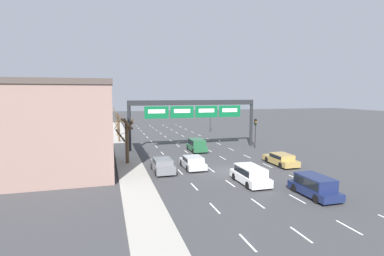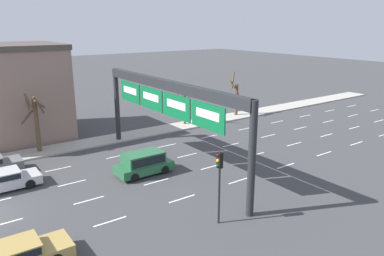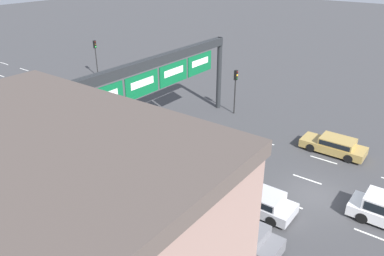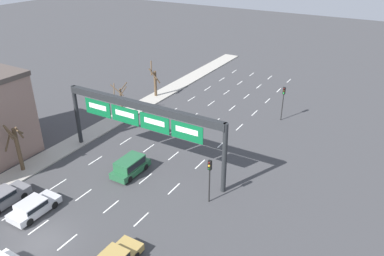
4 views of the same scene
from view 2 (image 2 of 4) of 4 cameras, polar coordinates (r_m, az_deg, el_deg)
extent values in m
cube|color=white|center=(31.20, -19.71, -5.90)|extent=(0.12, 2.00, 0.01)
cube|color=white|center=(32.74, -11.31, -4.25)|extent=(0.12, 2.00, 0.01)
cube|color=white|center=(34.93, -3.83, -2.69)|extent=(0.12, 2.00, 0.01)
cube|color=white|center=(37.67, 2.64, -1.31)|extent=(0.12, 2.00, 0.01)
cube|color=white|center=(40.83, 8.17, -0.11)|extent=(0.12, 2.00, 0.01)
cube|color=white|center=(44.34, 12.86, 0.91)|extent=(0.12, 2.00, 0.01)
cube|color=white|center=(48.11, 16.85, 1.78)|extent=(0.12, 2.00, 0.01)
cube|color=white|center=(52.08, 20.24, 2.50)|extent=(0.12, 2.00, 0.01)
cube|color=white|center=(56.22, 23.15, 3.12)|extent=(0.12, 2.00, 0.01)
cube|color=white|center=(28.24, -17.80, -8.00)|extent=(0.12, 2.00, 0.01)
cube|color=white|center=(29.94, -8.66, -6.04)|extent=(0.12, 2.00, 0.01)
cube|color=white|center=(32.32, -0.74, -4.20)|extent=(0.12, 2.00, 0.01)
cube|color=white|center=(35.26, 5.95, -2.57)|extent=(0.12, 2.00, 0.01)
cube|color=white|center=(38.62, 11.53, -1.18)|extent=(0.12, 2.00, 0.01)
cube|color=white|center=(42.31, 16.18, -0.02)|extent=(0.12, 2.00, 0.01)
cube|color=white|center=(46.24, 20.05, 0.95)|extent=(0.12, 2.00, 0.01)
cube|color=white|center=(50.37, 23.31, 1.76)|extent=(0.12, 2.00, 0.01)
cube|color=white|center=(54.64, 26.07, 2.45)|extent=(0.12, 2.00, 0.01)
cube|color=white|center=(24.40, -26.73, -12.87)|extent=(0.12, 2.00, 0.01)
cube|color=white|center=(25.37, -15.42, -10.57)|extent=(0.12, 2.00, 0.01)
cube|color=white|center=(27.24, -5.45, -8.17)|extent=(0.12, 2.00, 0.01)
cube|color=white|center=(29.84, 2.91, -5.94)|extent=(0.12, 2.00, 0.01)
cube|color=white|center=(33.00, 9.74, -4.00)|extent=(0.12, 2.00, 0.01)
cube|color=white|center=(36.57, 15.30, -2.38)|extent=(0.12, 2.00, 0.01)
cube|color=white|center=(40.45, 19.81, -1.05)|extent=(0.12, 2.00, 0.01)
cube|color=white|center=(44.55, 23.52, 0.06)|extent=(0.12, 2.00, 0.01)
cube|color=white|center=(48.81, 26.58, 0.97)|extent=(0.12, 2.00, 0.01)
cube|color=white|center=(21.52, -25.20, -16.63)|extent=(0.12, 2.00, 0.01)
cube|color=white|center=(22.62, -12.38, -13.75)|extent=(0.12, 2.00, 0.01)
cube|color=white|center=(24.70, -1.52, -10.72)|extent=(0.12, 2.00, 0.01)
cube|color=white|center=(27.54, 7.21, -7.95)|extent=(0.12, 2.00, 0.01)
cube|color=white|center=(30.93, 14.08, -5.62)|extent=(0.12, 2.00, 0.01)
cube|color=white|center=(34.72, 19.49, -3.71)|extent=(0.12, 2.00, 0.01)
cube|color=white|center=(38.78, 23.78, -2.16)|extent=(0.12, 2.00, 0.01)
cube|color=white|center=(43.04, 27.24, -0.90)|extent=(0.12, 2.00, 0.01)
cylinder|color=#232628|center=(36.21, -11.35, 3.39)|extent=(0.46, 0.46, 6.96)
cylinder|color=#232628|center=(21.61, 9.11, -4.84)|extent=(0.46, 0.46, 6.96)
cube|color=#232628|center=(27.75, -3.85, 6.57)|extent=(18.10, 0.60, 0.70)
cube|color=#0C6033|center=(32.45, -9.36, 5.41)|extent=(3.33, 0.08, 1.67)
cube|color=white|center=(32.40, -9.44, 5.67)|extent=(2.33, 0.02, 0.54)
cube|color=#0C6033|center=(29.33, -6.23, 4.45)|extent=(3.33, 0.08, 1.67)
cube|color=white|center=(29.28, -6.31, 4.73)|extent=(2.33, 0.02, 0.54)
cube|color=#0C6033|center=(26.33, -2.37, 3.25)|extent=(3.33, 0.08, 1.67)
cube|color=white|center=(26.27, -2.46, 3.56)|extent=(2.33, 0.02, 0.54)
cube|color=#0C6033|center=(23.49, 2.43, 1.73)|extent=(3.33, 0.08, 1.67)
cube|color=white|center=(23.42, 2.34, 2.07)|extent=(2.33, 0.02, 0.54)
cube|color=#235B38|center=(28.53, -7.30, -5.97)|extent=(1.91, 4.22, 0.65)
cube|color=#235B38|center=(28.25, -7.43, -4.57)|extent=(1.75, 2.96, 0.86)
cube|color=black|center=(28.25, -7.43, -4.57)|extent=(1.79, 2.72, 0.62)
cylinder|color=black|center=(29.88, -5.94, -5.31)|extent=(0.22, 0.66, 0.66)
cylinder|color=black|center=(28.48, -4.20, -6.34)|extent=(0.22, 0.66, 0.66)
cylinder|color=black|center=(28.81, -10.34, -6.30)|extent=(0.22, 0.66, 0.66)
cylinder|color=black|center=(27.36, -8.77, -7.44)|extent=(0.22, 0.66, 0.66)
cube|color=#A88947|center=(19.66, -25.89, -16.39)|extent=(1.71, 2.46, 0.50)
cube|color=black|center=(19.66, -25.89, -16.39)|extent=(1.74, 2.26, 0.36)
cylinder|color=black|center=(20.97, -21.35, -16.03)|extent=(0.22, 0.66, 0.66)
cube|color=#B7B7BC|center=(28.85, -26.34, -7.35)|extent=(1.93, 4.25, 0.61)
cube|color=#B7B7BC|center=(28.62, -26.98, -6.41)|extent=(1.78, 2.21, 0.51)
cube|color=black|center=(28.62, -26.98, -6.41)|extent=(1.81, 2.03, 0.37)
cylinder|color=black|center=(29.90, -24.19, -6.66)|extent=(0.22, 0.66, 0.66)
cylinder|color=black|center=(28.29, -23.44, -7.82)|extent=(0.22, 0.66, 0.66)
cylinder|color=black|center=(32.90, -26.25, -4.92)|extent=(0.22, 0.66, 0.66)
cylinder|color=black|center=(31.33, -25.71, -5.84)|extent=(0.22, 0.66, 0.66)
cylinder|color=black|center=(21.28, 4.14, -10.28)|extent=(0.12, 0.12, 3.36)
cube|color=black|center=(20.44, 4.26, -4.91)|extent=(0.30, 0.24, 0.90)
sphere|color=#3D0E0C|center=(20.26, 3.99, -4.19)|extent=(0.20, 0.20, 0.20)
sphere|color=gold|center=(20.36, 3.97, -4.98)|extent=(0.20, 0.20, 0.20)
sphere|color=#0E3515|center=(20.47, 3.96, -5.77)|extent=(0.20, 0.20, 0.20)
cylinder|color=brown|center=(41.49, -1.13, 3.01)|extent=(0.28, 0.28, 3.52)
cylinder|color=brown|center=(40.49, -1.97, 5.43)|extent=(1.78, 0.53, 1.38)
cylinder|color=brown|center=(41.35, -0.29, 5.76)|extent=(1.40, 0.42, 1.39)
cylinder|color=brown|center=(41.71, -0.59, 4.61)|extent=(1.30, 0.45, 1.71)
cylinder|color=brown|center=(41.46, -2.19, 4.96)|extent=(1.12, 1.42, 1.84)
cylinder|color=brown|center=(34.99, -22.55, 0.34)|extent=(0.40, 0.40, 4.62)
cylinder|color=brown|center=(34.22, -22.22, 3.39)|extent=(0.82, 1.06, 0.94)
cylinder|color=brown|center=(35.38, -23.64, 1.83)|extent=(1.07, 1.60, 1.33)
cylinder|color=brown|center=(34.44, -23.86, 3.67)|extent=(1.28, 0.24, 1.31)
cylinder|color=brown|center=(34.24, -22.31, 3.26)|extent=(0.72, 1.06, 1.69)
cylinder|color=brown|center=(34.29, -23.62, 3.62)|extent=(1.13, 0.52, 1.34)
cylinder|color=brown|center=(46.02, 6.76, 4.33)|extent=(0.41, 0.41, 3.77)
cylinder|color=brown|center=(45.29, 6.34, 6.32)|extent=(1.33, 0.35, 1.50)
cylinder|color=brown|center=(45.73, 6.27, 7.28)|extent=(0.80, 1.03, 1.96)
cylinder|color=brown|center=(45.18, 6.69, 5.75)|extent=(1.21, 1.04, 2.10)
camera|label=1|loc=(44.14, -71.90, 0.82)|focal=28.00mm
camera|label=3|loc=(43.96, -42.95, 15.53)|focal=35.00mm
camera|label=4|loc=(15.35, -124.10, 32.14)|focal=35.00mm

